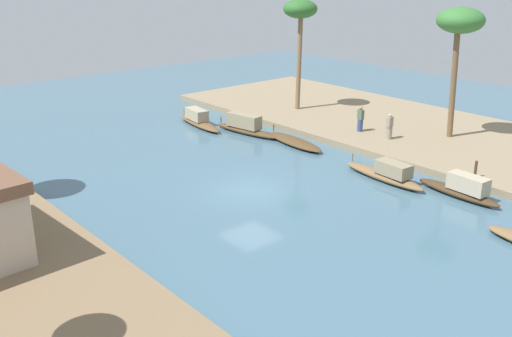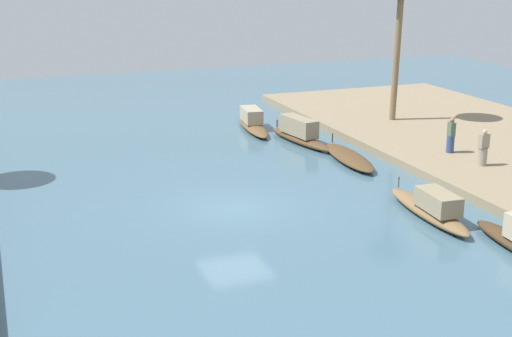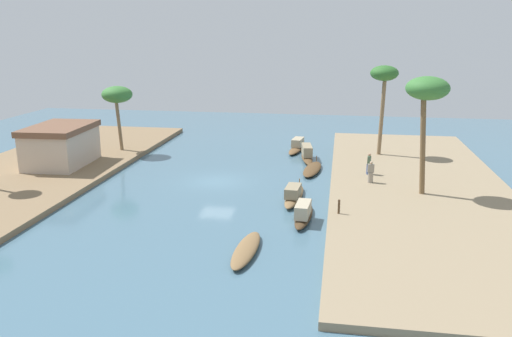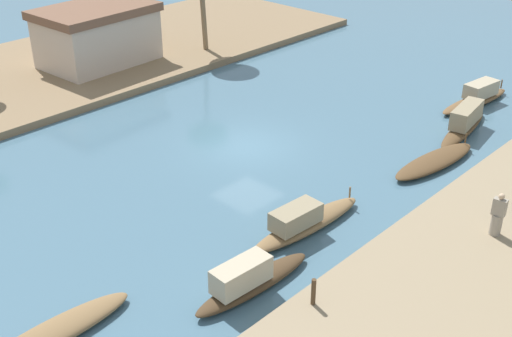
# 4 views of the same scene
# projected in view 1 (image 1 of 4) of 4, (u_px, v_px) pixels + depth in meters

# --- Properties ---
(river_water) EXTENTS (67.66, 67.66, 0.00)m
(river_water) POSITION_uv_depth(u_px,v_px,m) (251.00, 190.00, 29.50)
(river_water) COLOR #476B7F
(river_water) RESTS_ON ground
(riverbank_left) EXTENTS (38.09, 12.48, 0.39)m
(riverbank_left) POSITION_uv_depth(u_px,v_px,m) (425.00, 133.00, 38.50)
(riverbank_left) COLOR #937F60
(riverbank_left) RESTS_ON ground
(sampan_with_tall_canopy) EXTENTS (5.26, 1.66, 1.29)m
(sampan_with_tall_canopy) POSITION_uv_depth(u_px,v_px,m) (245.00, 126.00, 38.90)
(sampan_with_tall_canopy) COLOR brown
(sampan_with_tall_canopy) RESTS_ON river_water
(sampan_downstream_large) EXTENTS (4.58, 1.20, 1.21)m
(sampan_downstream_large) POSITION_uv_depth(u_px,v_px,m) (462.00, 189.00, 28.49)
(sampan_downstream_large) COLOR #47331E
(sampan_downstream_large) RESTS_ON river_water
(sampan_near_left_bank) EXTENTS (5.23, 1.34, 1.13)m
(sampan_near_left_bank) POSITION_uv_depth(u_px,v_px,m) (387.00, 174.00, 30.62)
(sampan_near_left_bank) COLOR brown
(sampan_near_left_bank) RESTS_ON river_water
(sampan_midstream) EXTENTS (5.29, 1.68, 1.12)m
(sampan_midstream) POSITION_uv_depth(u_px,v_px,m) (198.00, 120.00, 40.80)
(sampan_midstream) COLOR brown
(sampan_midstream) RESTS_ON river_water
(sampan_open_hull) EXTENTS (5.05, 1.75, 0.81)m
(sampan_open_hull) POSITION_uv_depth(u_px,v_px,m) (294.00, 142.00, 36.65)
(sampan_open_hull) COLOR brown
(sampan_open_hull) RESTS_ON river_water
(person_on_near_bank) EXTENTS (0.45, 0.41, 1.63)m
(person_on_near_bank) POSITION_uv_depth(u_px,v_px,m) (360.00, 120.00, 37.96)
(person_on_near_bank) COLOR #33477A
(person_on_near_bank) RESTS_ON riverbank_left
(person_by_mooring) EXTENTS (0.41, 0.46, 1.58)m
(person_by_mooring) POSITION_uv_depth(u_px,v_px,m) (389.00, 128.00, 36.36)
(person_by_mooring) COLOR gray
(person_by_mooring) RESTS_ON riverbank_left
(mooring_post) EXTENTS (0.14, 0.14, 0.88)m
(mooring_post) POSITION_uv_depth(u_px,v_px,m) (476.00, 169.00, 30.02)
(mooring_post) COLOR #4C3823
(mooring_post) RESTS_ON riverbank_left
(palm_tree_left_near) EXTENTS (2.79, 2.79, 7.85)m
(palm_tree_left_near) POSITION_uv_depth(u_px,v_px,m) (460.00, 24.00, 34.69)
(palm_tree_left_near) COLOR brown
(palm_tree_left_near) RESTS_ON riverbank_left
(palm_tree_left_far) EXTENTS (2.40, 2.40, 7.81)m
(palm_tree_left_far) POSITION_uv_depth(u_px,v_px,m) (300.00, 14.00, 41.68)
(palm_tree_left_far) COLOR #7F6647
(palm_tree_left_far) RESTS_ON riverbank_left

